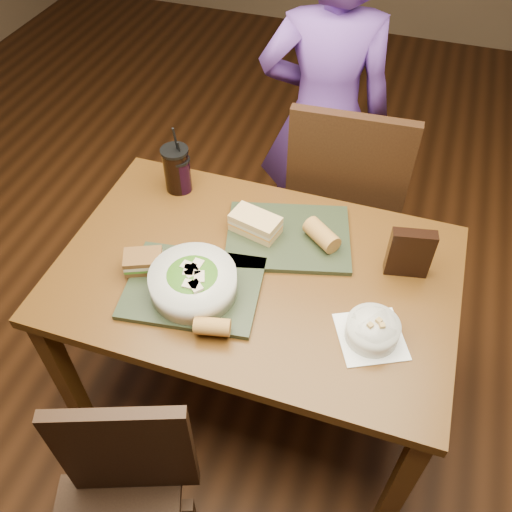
# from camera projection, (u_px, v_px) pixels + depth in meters

# --- Properties ---
(ground) EXTENTS (6.00, 6.00, 0.00)m
(ground) POSITION_uv_depth(u_px,v_px,m) (256.00, 385.00, 2.33)
(ground) COLOR #381C0B
(ground) RESTS_ON ground
(dining_table) EXTENTS (1.30, 0.85, 0.75)m
(dining_table) POSITION_uv_depth(u_px,v_px,m) (256.00, 288.00, 1.84)
(dining_table) COLOR #502F10
(dining_table) RESTS_ON ground
(chair_near) EXTENTS (0.47, 0.48, 0.86)m
(chair_near) POSITION_uv_depth(u_px,v_px,m) (121.00, 504.00, 1.54)
(chair_near) COLOR black
(chair_near) RESTS_ON ground
(chair_far) EXTENTS (0.48, 0.48, 1.05)m
(chair_far) POSITION_uv_depth(u_px,v_px,m) (346.00, 198.00, 2.26)
(chair_far) COLOR black
(chair_far) RESTS_ON ground
(diner) EXTENTS (0.65, 0.51, 1.56)m
(diner) POSITION_uv_depth(u_px,v_px,m) (324.00, 118.00, 2.33)
(diner) COLOR #5D338E
(diner) RESTS_ON ground
(tray_near) EXTENTS (0.46, 0.37, 0.02)m
(tray_near) POSITION_uv_depth(u_px,v_px,m) (193.00, 287.00, 1.71)
(tray_near) COLOR black
(tray_near) RESTS_ON dining_table
(tray_far) EXTENTS (0.49, 0.42, 0.02)m
(tray_far) POSITION_uv_depth(u_px,v_px,m) (288.00, 237.00, 1.87)
(tray_far) COLOR black
(tray_far) RESTS_ON dining_table
(salad_bowl) EXTENTS (0.27, 0.27, 0.09)m
(salad_bowl) POSITION_uv_depth(u_px,v_px,m) (193.00, 281.00, 1.66)
(salad_bowl) COLOR silver
(salad_bowl) RESTS_ON tray_near
(soup_bowl) EXTENTS (0.25, 0.25, 0.08)m
(soup_bowl) POSITION_uv_depth(u_px,v_px,m) (372.00, 330.00, 1.57)
(soup_bowl) COLOR white
(soup_bowl) RESTS_ON dining_table
(sandwich_near) EXTENTS (0.14, 0.12, 0.06)m
(sandwich_near) POSITION_uv_depth(u_px,v_px,m) (144.00, 261.00, 1.74)
(sandwich_near) COLOR #593819
(sandwich_near) RESTS_ON tray_near
(sandwich_far) EXTENTS (0.18, 0.13, 0.07)m
(sandwich_far) POSITION_uv_depth(u_px,v_px,m) (255.00, 224.00, 1.85)
(sandwich_far) COLOR tan
(sandwich_far) RESTS_ON tray_far
(baguette_near) EXTENTS (0.11, 0.07, 0.05)m
(baguette_near) POSITION_uv_depth(u_px,v_px,m) (212.00, 327.00, 1.57)
(baguette_near) COLOR #AD7533
(baguette_near) RESTS_ON tray_near
(baguette_far) EXTENTS (0.14, 0.13, 0.06)m
(baguette_far) POSITION_uv_depth(u_px,v_px,m) (322.00, 235.00, 1.81)
(baguette_far) COLOR #AD7533
(baguette_far) RESTS_ON tray_far
(cup_cola) EXTENTS (0.10, 0.10, 0.28)m
(cup_cola) POSITION_uv_depth(u_px,v_px,m) (177.00, 169.00, 1.99)
(cup_cola) COLOR black
(cup_cola) RESTS_ON dining_table
(cup_berry) EXTENTS (0.08, 0.08, 0.22)m
(cup_berry) POSITION_uv_depth(u_px,v_px,m) (180.00, 174.00, 2.00)
(cup_berry) COLOR black
(cup_berry) RESTS_ON dining_table
(chip_bag) EXTENTS (0.14, 0.07, 0.18)m
(chip_bag) POSITION_uv_depth(u_px,v_px,m) (410.00, 253.00, 1.70)
(chip_bag) COLOR black
(chip_bag) RESTS_ON dining_table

